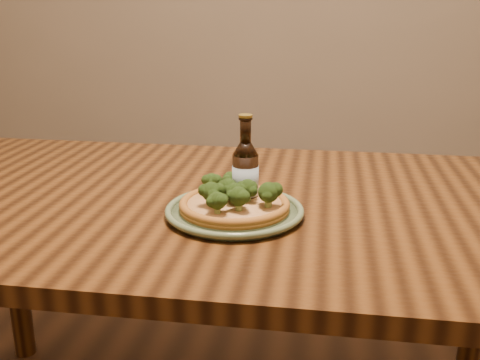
# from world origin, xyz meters

# --- Properties ---
(table) EXTENTS (1.60, 0.90, 0.75)m
(table) POSITION_xyz_m (0.00, 0.10, 0.66)
(table) COLOR #4B2910
(table) RESTS_ON ground
(plate) EXTENTS (0.29, 0.29, 0.02)m
(plate) POSITION_xyz_m (0.09, -0.01, 0.76)
(plate) COLOR #596A49
(plate) RESTS_ON table
(pizza) EXTENTS (0.23, 0.23, 0.07)m
(pizza) POSITION_xyz_m (0.09, -0.00, 0.78)
(pizza) COLOR #945D21
(pizza) RESTS_ON plate
(beer_bottle) EXTENTS (0.06, 0.06, 0.20)m
(beer_bottle) POSITION_xyz_m (0.11, 0.04, 0.82)
(beer_bottle) COLOR black
(beer_bottle) RESTS_ON table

